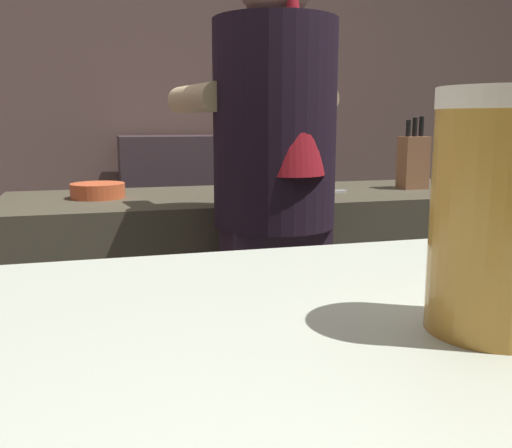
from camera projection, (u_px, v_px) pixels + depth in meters
name	position (u px, v px, depth m)	size (l,w,h in m)	color
wall_back	(157.00, 91.00, 3.40)	(5.20, 0.10, 2.70)	brown
prep_counter	(297.00, 310.00, 2.19)	(2.10, 0.60, 0.92)	#484232
back_shelf	(206.00, 230.00, 3.34)	(0.95, 0.36, 1.09)	#3E3036
bartender	(275.00, 197.00, 1.61)	(0.47, 0.54, 1.66)	#352335
knife_block	(413.00, 161.00, 2.20)	(0.10, 0.08, 0.28)	#936040
mixing_bowl	(98.00, 191.00, 1.95)	(0.18, 0.18, 0.05)	#D45931
chefs_knife	(315.00, 192.00, 2.07)	(0.24, 0.03, 0.01)	silver
pint_glass_far	(498.00, 213.00, 0.34)	(0.08, 0.08, 0.15)	#BF8735
bottle_vinegar	(254.00, 122.00, 3.38)	(0.06, 0.06, 0.20)	#4D7B3A
bottle_olive_oil	(260.00, 121.00, 3.30)	(0.07, 0.07, 0.21)	red
bottle_soy	(236.00, 118.00, 3.35)	(0.07, 0.07, 0.25)	#CDD07A
bottle_hot_sauce	(231.00, 118.00, 3.18)	(0.05, 0.05, 0.25)	red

